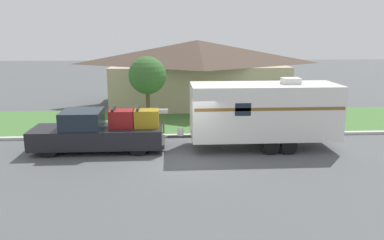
# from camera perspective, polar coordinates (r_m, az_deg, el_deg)

# --- Properties ---
(ground_plane) EXTENTS (120.00, 120.00, 0.00)m
(ground_plane) POSITION_cam_1_polar(r_m,az_deg,el_deg) (16.19, -0.66, -6.20)
(ground_plane) COLOR #515456
(curb_strip) EXTENTS (80.00, 0.30, 0.14)m
(curb_strip) POSITION_cam_1_polar(r_m,az_deg,el_deg) (19.75, -1.21, -2.40)
(curb_strip) COLOR beige
(curb_strip) RESTS_ON ground_plane
(lawn_strip) EXTENTS (80.00, 7.00, 0.03)m
(lawn_strip) POSITION_cam_1_polar(r_m,az_deg,el_deg) (23.29, -1.58, -0.12)
(lawn_strip) COLOR #477538
(lawn_strip) RESTS_ON ground_plane
(house_across_street) EXTENTS (13.44, 8.19, 4.83)m
(house_across_street) POSITION_cam_1_polar(r_m,az_deg,el_deg) (28.70, 0.83, 7.44)
(house_across_street) COLOR tan
(house_across_street) RESTS_ON ground_plane
(pickup_truck) EXTENTS (6.06, 2.01, 2.03)m
(pickup_truck) POSITION_cam_1_polar(r_m,az_deg,el_deg) (17.82, -13.99, -1.78)
(pickup_truck) COLOR black
(pickup_truck) RESTS_ON ground_plane
(travel_trailer) EXTENTS (7.93, 2.45, 3.33)m
(travel_trailer) POSITION_cam_1_polar(r_m,az_deg,el_deg) (17.86, 10.87, 1.39)
(travel_trailer) COLOR black
(travel_trailer) RESTS_ON ground_plane
(mailbox) EXTENTS (0.48, 0.20, 1.36)m
(mailbox) POSITION_cam_1_polar(r_m,az_deg,el_deg) (20.25, -4.37, 0.79)
(mailbox) COLOR brown
(mailbox) RESTS_ON ground_plane
(tree_in_yard) EXTENTS (2.23, 2.23, 4.03)m
(tree_in_yard) POSITION_cam_1_polar(r_m,az_deg,el_deg) (22.38, -6.83, 6.72)
(tree_in_yard) COLOR brown
(tree_in_yard) RESTS_ON ground_plane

